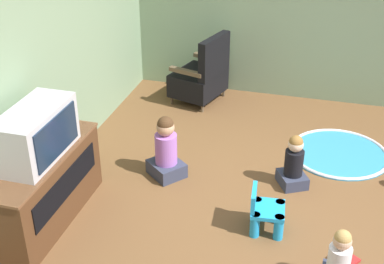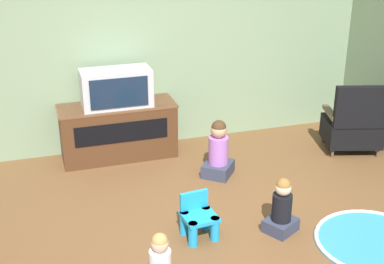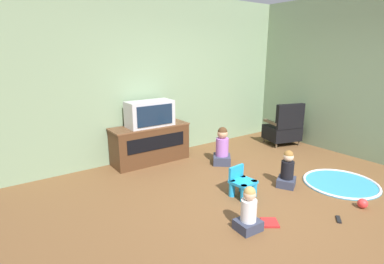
{
  "view_description": "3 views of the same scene",
  "coord_description": "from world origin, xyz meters",
  "views": [
    {
      "loc": [
        -3.9,
        -0.14,
        2.97
      ],
      "look_at": [
        -0.1,
        0.92,
        0.79
      ],
      "focal_mm": 50.0,
      "sensor_mm": 36.0,
      "label": 1
    },
    {
      "loc": [
        -1.51,
        -3.68,
        2.77
      ],
      "look_at": [
        -0.1,
        0.8,
        0.79
      ],
      "focal_mm": 50.0,
      "sensor_mm": 36.0,
      "label": 2
    },
    {
      "loc": [
        -2.89,
        -2.38,
        1.88
      ],
      "look_at": [
        -0.5,
        0.99,
        0.77
      ],
      "focal_mm": 28.0,
      "sensor_mm": 36.0,
      "label": 3
    }
  ],
  "objects": [
    {
      "name": "child_watching_right",
      "position": [
        -0.73,
        -0.38,
        0.22
      ],
      "size": [
        0.27,
        0.24,
        0.51
      ],
      "rotation": [
        0.0,
        0.0,
        -0.05
      ],
      "color": "#33384C",
      "rests_on": "ground_plane"
    },
    {
      "name": "tv_cabinet",
      "position": [
        -0.59,
        2.13,
        0.34
      ],
      "size": [
        1.36,
        0.49,
        0.65
      ],
      "color": "#4C2D19",
      "rests_on": "ground_plane"
    },
    {
      "name": "child_watching_left",
      "position": [
        0.37,
        1.32,
        0.28
      ],
      "size": [
        0.44,
        0.44,
        0.65
      ],
      "rotation": [
        0.0,
        0.0,
        0.89
      ],
      "color": "#33384C",
      "rests_on": "ground_plane"
    },
    {
      "name": "book",
      "position": [
        -0.43,
        -0.44,
        0.01
      ],
      "size": [
        0.26,
        0.26,
        0.02
      ],
      "rotation": [
        0.0,
        0.0,
        2.51
      ],
      "color": "#B22323",
      "rests_on": "ground_plane"
    },
    {
      "name": "play_mat",
      "position": [
        1.25,
        -0.34,
        0.01
      ],
      "size": [
        1.06,
        1.06,
        0.04
      ],
      "color": "teal",
      "rests_on": "ground_plane"
    },
    {
      "name": "ground_plane",
      "position": [
        0.0,
        0.0,
        0.0
      ],
      "size": [
        30.0,
        30.0,
        0.0
      ],
      "primitive_type": "plane",
      "color": "brown"
    },
    {
      "name": "wall_back",
      "position": [
        -0.15,
        2.45,
        1.44
      ],
      "size": [
        5.71,
        0.12,
        2.89
      ],
      "color": "gray",
      "rests_on": "ground_plane"
    },
    {
      "name": "television",
      "position": [
        -0.59,
        2.09,
        0.87
      ],
      "size": [
        0.79,
        0.38,
        0.43
      ],
      "color": "#B7B7BC",
      "rests_on": "tv_cabinet"
    },
    {
      "name": "yellow_kid_chair",
      "position": [
        -0.21,
        0.24,
        0.17
      ],
      "size": [
        0.32,
        0.31,
        0.4
      ],
      "rotation": [
        0.0,
        0.0,
        0.1
      ],
      "color": "#1E99DB",
      "rests_on": "ground_plane"
    },
    {
      "name": "child_watching_center",
      "position": [
        0.53,
        0.08,
        0.23
      ],
      "size": [
        0.36,
        0.35,
        0.54
      ],
      "rotation": [
        0.0,
        0.0,
        0.51
      ],
      "color": "#33384C",
      "rests_on": "ground_plane"
    },
    {
      "name": "black_armchair",
      "position": [
        2.14,
        1.42,
        0.34
      ],
      "size": [
        0.77,
        0.7,
        0.89
      ],
      "rotation": [
        0.0,
        0.0,
        2.86
      ],
      "color": "brown",
      "rests_on": "ground_plane"
    }
  ]
}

